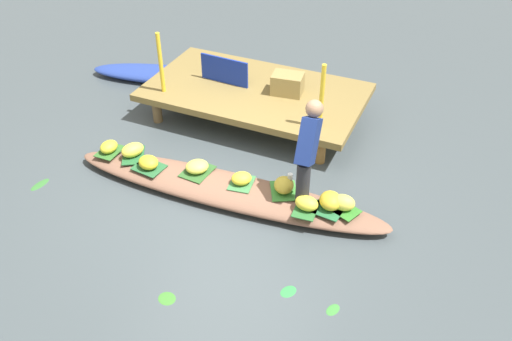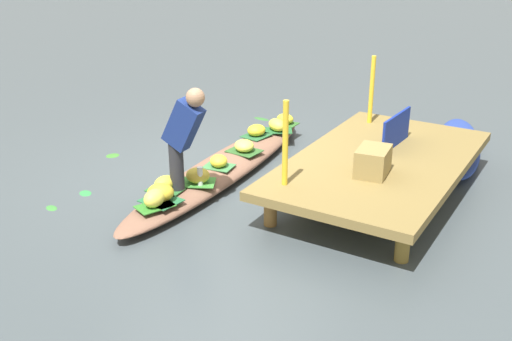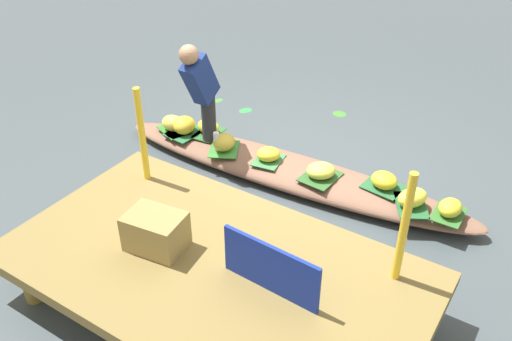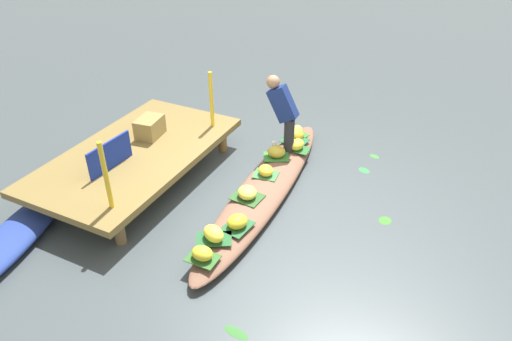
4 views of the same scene
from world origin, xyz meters
The scene contains 32 objects.
canal_water centered at (0.00, 0.00, 0.00)m, with size 40.00×40.00×0.00m, color #404A4E.
dock_platform centered at (-0.44, 1.89, 0.41)m, with size 3.20×1.80×0.47m.
vendor_boat centered at (0.00, 0.00, 0.10)m, with size 4.13×0.68×0.21m, color brown.
moored_boat centered at (-2.35, 2.34, 0.10)m, with size 2.46×0.59×0.21m, color navy.
leaf_mat_0 centered at (-0.42, 0.06, 0.21)m, with size 0.40×0.33×0.01m, color #2D5A27.
banana_bunch_0 centered at (-0.42, 0.06, 0.29)m, with size 0.29×0.25×0.15m, color #E6E34F.
leaf_mat_1 centered at (-1.02, -0.11, 0.21)m, with size 0.37×0.30×0.01m, color #265D32.
banana_bunch_1 centered at (-1.02, -0.11, 0.29)m, with size 0.27×0.23×0.16m, color yellow.
leaf_mat_2 centered at (0.19, 0.07, 0.21)m, with size 0.35×0.28×0.01m, color #3B7842.
banana_bunch_2 centered at (0.19, 0.07, 0.29)m, with size 0.25×0.21×0.15m, color yellow.
leaf_mat_3 centered at (1.46, 0.11, 0.21)m, with size 0.39×0.26×0.01m, color #307727.
banana_bunch_3 centered at (1.46, 0.11, 0.31)m, with size 0.28×0.20×0.19m, color #F1DC4D.
leaf_mat_4 centered at (-1.36, 0.03, 0.21)m, with size 0.43×0.27×0.01m, color #235B2E.
banana_bunch_4 centered at (-1.36, 0.03, 0.30)m, with size 0.30×0.21×0.17m, color #F9E644.
leaf_mat_5 centered at (1.07, -0.05, 0.21)m, with size 0.39×0.26×0.01m, color #29632D.
banana_bunch_5 centered at (1.07, -0.05, 0.30)m, with size 0.28×0.20×0.16m, color yellow.
leaf_mat_6 centered at (-1.70, -0.03, 0.21)m, with size 0.36×0.27×0.01m, color #316428.
banana_bunch_6 centered at (-1.70, -0.03, 0.29)m, with size 0.26×0.20×0.15m, color yellow.
leaf_mat_7 centered at (1.31, 0.08, 0.21)m, with size 0.40×0.33×0.01m, color #25663A.
banana_bunch_7 centered at (1.31, 0.08, 0.31)m, with size 0.29×0.26×0.19m, color gold.
leaf_mat_8 centered at (0.72, 0.14, 0.21)m, with size 0.39×0.31×0.01m, color #367C2F.
banana_bunch_8 centered at (0.72, 0.14, 0.30)m, with size 0.28×0.24×0.18m, color gold.
vendor_person centered at (0.97, 0.16, 0.90)m, with size 0.21×0.51×1.20m.
water_bottle centered at (0.77, 0.21, 0.32)m, with size 0.06×0.06×0.23m, color silver.
market_banner centered at (-0.94, 1.89, 0.67)m, with size 0.78×0.03×0.40m, color navy.
railing_post_west centered at (-1.64, 1.29, 0.92)m, with size 0.06×0.06×0.90m, color yellow.
railing_post_east centered at (0.76, 1.29, 0.92)m, with size 0.06×0.06×0.90m, color yellow.
produce_crate centered at (0.04, 1.97, 0.62)m, with size 0.44×0.32×0.30m, color olive.
drifting_plant_0 centered at (1.76, -1.15, 0.00)m, with size 0.17×0.11×0.01m, color #387F34.
drifting_plant_1 centered at (1.27, -1.11, 0.00)m, with size 0.19×0.13×0.01m, color #2E8740.
drifting_plant_2 centered at (-2.28, -0.77, 0.00)m, with size 0.28×0.12×0.01m, color #346F30.
drifting_plant_3 centered at (0.18, -1.69, 0.00)m, with size 0.19×0.17×0.01m, color #3B7A2C.
Camera 2 is at (5.96, 4.05, 3.07)m, focal length 43.44 mm.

